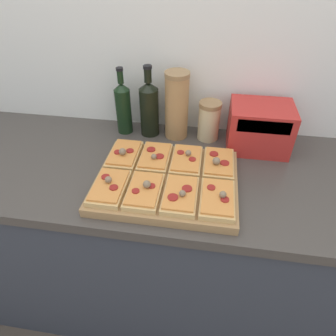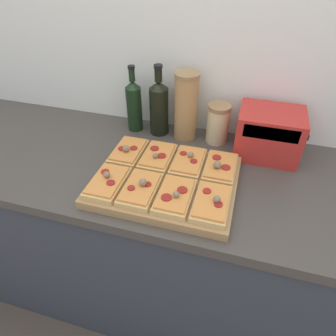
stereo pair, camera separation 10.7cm
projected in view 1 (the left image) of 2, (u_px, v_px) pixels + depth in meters
wall_back at (192, 52)px, 1.23m from camera, size 6.00×0.06×2.50m
kitchen_counter at (177, 243)px, 1.44m from camera, size 2.63×0.67×0.92m
cutting_board at (167, 181)px, 1.08m from camera, size 0.50×0.40×0.03m
pizza_slice_back_left at (124, 154)px, 1.15m from camera, size 0.11×0.18×0.05m
pizza_slice_back_midleft at (155, 157)px, 1.14m from camera, size 0.11×0.18×0.05m
pizza_slice_back_midright at (186, 160)px, 1.12m from camera, size 0.11×0.18×0.05m
pizza_slice_back_right at (219, 163)px, 1.11m from camera, size 0.11×0.18×0.06m
pizza_slice_front_left at (109, 187)px, 1.00m from camera, size 0.11×0.18×0.05m
pizza_slice_front_midleft at (144, 191)px, 0.99m from camera, size 0.11×0.18×0.05m
pizza_slice_front_midright at (180, 195)px, 0.97m from camera, size 0.11×0.18×0.05m
pizza_slice_front_right at (217, 199)px, 0.96m from camera, size 0.11×0.18×0.05m
olive_oil_bottle at (123, 107)px, 1.30m from camera, size 0.07×0.07×0.29m
wine_bottle at (149, 108)px, 1.28m from camera, size 0.08×0.08×0.31m
grain_jar_tall at (177, 106)px, 1.26m from camera, size 0.10×0.10×0.29m
grain_jar_short at (209, 121)px, 1.28m from camera, size 0.09×0.09×0.17m
toaster_oven at (259, 127)px, 1.22m from camera, size 0.27×0.19×0.19m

